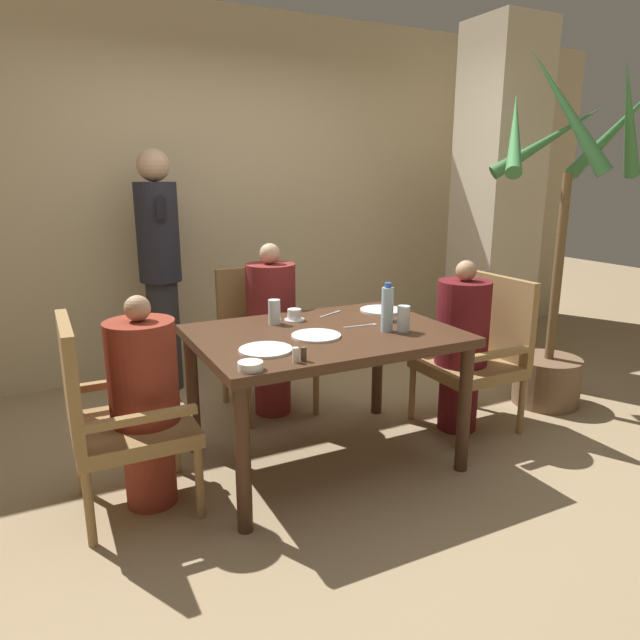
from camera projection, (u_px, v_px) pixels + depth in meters
The scene contains 25 objects.
ground_plane at pixel (324, 459), 3.21m from camera, with size 16.00×16.00×0.00m, color #9E8460.
wall_back at pixel (215, 195), 4.52m from camera, with size 8.00×0.06×2.80m.
pillar_stone at pixel (496, 201), 4.61m from camera, with size 0.53×0.53×2.70m.
dining_table at pixel (324, 347), 3.05m from camera, with size 1.35×0.98×0.75m.
chair_left_side at pixel (112, 413), 2.61m from camera, with size 0.54×0.54×0.95m.
diner_in_left_chair at pixel (145, 400), 2.67m from camera, with size 0.32×0.32×1.03m.
chair_far_side at pixel (263, 336), 3.88m from camera, with size 0.54×0.54×0.95m.
diner_in_far_chair at pixel (271, 328), 3.73m from camera, with size 0.32×0.32×1.14m.
chair_right_side at pixel (480, 350), 3.57m from camera, with size 0.54×0.54×0.95m.
diner_in_right_chair at pixel (461, 345), 3.49m from camera, with size 0.32×0.32×1.07m.
standing_host at pixel (160, 265), 4.07m from camera, with size 0.30×0.33×1.74m.
potted_palm at pixel (557, 286), 3.83m from camera, with size 1.08×1.04×2.32m.
plate_main_left at pixel (266, 350), 2.68m from camera, with size 0.25×0.25×0.01m.
plate_main_right at pixel (316, 336), 2.92m from camera, with size 0.25×0.25×0.01m.
plate_dessert_center at pixel (381, 310), 3.48m from camera, with size 0.25×0.25×0.01m.
teacup_with_saucer at pixel (294, 315), 3.24m from camera, with size 0.12×0.12×0.07m.
bowl_small at pixel (250, 366), 2.42m from camera, with size 0.11×0.11×0.04m.
water_bottle at pixel (387, 309), 3.00m from camera, with size 0.06×0.06×0.26m.
glass_tall_near at pixel (388, 309), 3.23m from camera, with size 0.07×0.07×0.14m.
glass_tall_mid at pixel (403, 319), 3.01m from camera, with size 0.07×0.07×0.14m.
glass_tall_far at pixel (274, 312), 3.16m from camera, with size 0.07×0.07×0.14m.
salt_shaker at pixel (295, 355), 2.51m from camera, with size 0.03×0.03×0.07m.
pepper_shaker at pixel (304, 354), 2.53m from camera, with size 0.03×0.03×0.06m.
fork_beside_plate at pixel (364, 326), 3.13m from camera, with size 0.20×0.03×0.00m.
knife_beside_plate at pixel (331, 314), 3.40m from camera, with size 0.19×0.11×0.00m.
Camera 1 is at (-1.33, -2.60, 1.55)m, focal length 32.00 mm.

